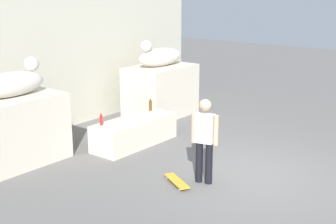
{
  "coord_description": "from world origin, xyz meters",
  "views": [
    {
      "loc": [
        -8.16,
        -4.3,
        3.76
      ],
      "look_at": [
        -0.34,
        1.9,
        1.1
      ],
      "focal_mm": 51.65,
      "sensor_mm": 36.0,
      "label": 1
    }
  ],
  "objects": [
    {
      "name": "ground_plane",
      "position": [
        0.0,
        0.0,
        0.0
      ],
      "size": [
        40.0,
        40.0,
        0.0
      ],
      "primitive_type": "plane",
      "color": "#605E5B"
    },
    {
      "name": "facade_wall",
      "position": [
        0.0,
        5.91,
        3.13
      ],
      "size": [
        10.11,
        0.6,
        6.26
      ],
      "primitive_type": "cube",
      "color": "#B7B49F",
      "rests_on": "ground_plane"
    },
    {
      "name": "pedestal_left",
      "position": [
        -2.47,
        4.4,
        0.73
      ],
      "size": [
        2.02,
        1.32,
        1.47
      ],
      "primitive_type": "cube",
      "color": "beige",
      "rests_on": "ground_plane"
    },
    {
      "name": "pedestal_right",
      "position": [
        2.47,
        4.4,
        0.73
      ],
      "size": [
        2.02,
        1.32,
        1.47
      ],
      "primitive_type": "cube",
      "color": "beige",
      "rests_on": "ground_plane"
    },
    {
      "name": "statue_reclining_left",
      "position": [
        -2.43,
        4.4,
        1.75
      ],
      "size": [
        1.61,
        0.58,
        0.78
      ],
      "rotation": [
        0.0,
        0.0,
        0.01
      ],
      "color": "beige",
      "rests_on": "pedestal_left"
    },
    {
      "name": "statue_reclining_right",
      "position": [
        2.43,
        4.4,
        1.75
      ],
      "size": [
        1.65,
        0.73,
        0.78
      ],
      "rotation": [
        0.0,
        0.0,
        3.03
      ],
      "color": "beige",
      "rests_on": "pedestal_right"
    },
    {
      "name": "ledge_block",
      "position": [
        0.0,
        3.2,
        0.32
      ],
      "size": [
        2.25,
        0.81,
        0.64
      ],
      "primitive_type": "cube",
      "color": "beige",
      "rests_on": "ground_plane"
    },
    {
      "name": "skater",
      "position": [
        -0.86,
        0.6,
        0.92
      ],
      "size": [
        0.28,
        0.53,
        1.67
      ],
      "rotation": [
        0.0,
        0.0,
        1.82
      ],
      "color": "black",
      "rests_on": "ground_plane"
    },
    {
      "name": "skateboard",
      "position": [
        -1.26,
        0.95,
        0.06
      ],
      "size": [
        0.56,
        0.8,
        0.08
      ],
      "rotation": [
        0.0,
        0.0,
        1.07
      ],
      "color": "gold",
      "rests_on": "ground_plane"
    },
    {
      "name": "bottle_brown",
      "position": [
        0.84,
        3.41,
        0.77
      ],
      "size": [
        0.08,
        0.08,
        0.32
      ],
      "color": "#593314",
      "rests_on": "ledge_block"
    },
    {
      "name": "bottle_red",
      "position": [
        -0.84,
        3.44,
        0.76
      ],
      "size": [
        0.07,
        0.07,
        0.3
      ],
      "color": "red",
      "rests_on": "ledge_block"
    }
  ]
}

